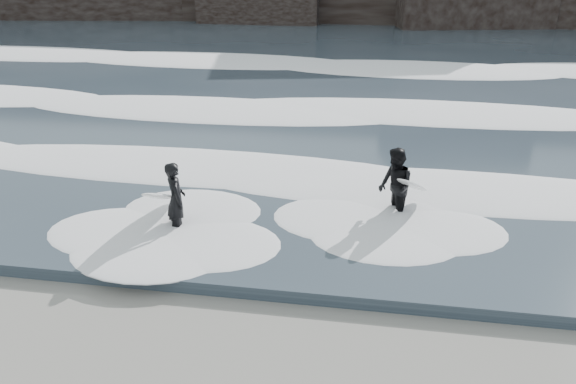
% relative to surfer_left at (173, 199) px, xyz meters
% --- Properties ---
extents(sea, '(90.00, 52.00, 0.30)m').
position_rel_surfer_left_xyz_m(sea, '(2.59, 23.57, -0.81)').
color(sea, '#2F3A45').
rests_on(sea, ground).
extents(foam_near, '(60.00, 3.20, 0.20)m').
position_rel_surfer_left_xyz_m(foam_near, '(2.59, 3.57, -0.56)').
color(foam_near, white).
rests_on(foam_near, sea).
extents(foam_mid, '(60.00, 4.00, 0.24)m').
position_rel_surfer_left_xyz_m(foam_mid, '(2.59, 10.57, -0.54)').
color(foam_mid, white).
rests_on(foam_mid, sea).
extents(foam_far, '(60.00, 4.80, 0.30)m').
position_rel_surfer_left_xyz_m(foam_far, '(2.59, 19.57, -0.51)').
color(foam_far, white).
rests_on(foam_far, sea).
extents(surfer_left, '(1.19, 2.20, 1.90)m').
position_rel_surfer_left_xyz_m(surfer_left, '(0.00, 0.00, 0.00)').
color(surfer_left, black).
rests_on(surfer_left, ground).
extents(surfer_right, '(1.55, 1.92, 1.98)m').
position_rel_surfer_left_xyz_m(surfer_right, '(5.31, 1.50, 0.04)').
color(surfer_right, black).
rests_on(surfer_right, ground).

